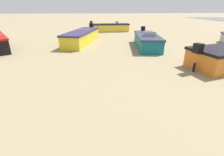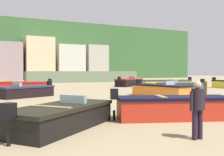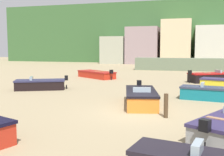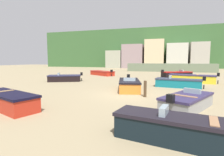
{
  "view_description": "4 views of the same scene",
  "coord_description": "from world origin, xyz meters",
  "views": [
    {
      "loc": [
        -6.87,
        8.53,
        2.55
      ],
      "look_at": [
        -2.47,
        8.05,
        0.63
      ],
      "focal_mm": 25.98,
      "sensor_mm": 36.0,
      "label": 1
    },
    {
      "loc": [
        -12.18,
        -14.41,
        1.88
      ],
      "look_at": [
        0.04,
        10.8,
        1.19
      ],
      "focal_mm": 43.16,
      "sensor_mm": 36.0,
      "label": 2
    },
    {
      "loc": [
        2.72,
        -14.33,
        3.4
      ],
      "look_at": [
        -3.99,
        8.94,
        0.81
      ],
      "focal_mm": 44.57,
      "sensor_mm": 36.0,
      "label": 3
    },
    {
      "loc": [
        2.9,
        -13.46,
        2.68
      ],
      "look_at": [
        -2.57,
        4.53,
        0.77
      ],
      "focal_mm": 28.02,
      "sensor_mm": 36.0,
      "label": 4
    }
  ],
  "objects": [
    {
      "name": "townhouse_centre_right",
      "position": [
        -0.66,
        46.96,
        4.7
      ],
      "size": [
        6.1,
        5.91,
        9.4
      ],
      "primitive_type": "cube",
      "color": "#D0B78D",
      "rests_on": "ground"
    },
    {
      "name": "harbor_pier",
      "position": [
        3.97,
        30.0,
        0.96
      ],
      "size": [
        19.87,
        2.4,
        1.91
      ],
      "primitive_type": "cube",
      "color": "#626F56",
      "rests_on": "ground"
    },
    {
      "name": "townhouse_right",
      "position": [
        6.33,
        47.09,
        4.0
      ],
      "size": [
        6.26,
        6.18,
        8.0
      ],
      "primitive_type": "cube",
      "color": "beige",
      "rests_on": "ground"
    },
    {
      "name": "boat_teal_7",
      "position": [
        4.18,
        4.86,
        0.44
      ],
      "size": [
        4.65,
        2.03,
        1.18
      ],
      "rotation": [
        0.0,
        0.0,
        1.42
      ],
      "color": "#116A79",
      "rests_on": "ground"
    },
    {
      "name": "boat_black_3",
      "position": [
        -9.31,
        5.94,
        0.42
      ],
      "size": [
        4.34,
        3.2,
        1.14
      ],
      "rotation": [
        0.0,
        0.0,
        2.01
      ],
      "color": "black",
      "rests_on": "ground"
    },
    {
      "name": "townhouse_centre_left",
      "position": [
        -7.85,
        47.31,
        4.01
      ],
      "size": [
        6.94,
        6.62,
        8.02
      ],
      "primitive_type": "cube",
      "color": "gray",
      "rests_on": "ground"
    },
    {
      "name": "mooring_post_near_water",
      "position": [
        1.55,
        -0.72,
        0.6
      ],
      "size": [
        0.21,
        0.21,
        1.2
      ],
      "primitive_type": "cylinder",
      "color": "#483522",
      "rests_on": "ground"
    },
    {
      "name": "townhouse_left",
      "position": [
        -14.32,
        46.8,
        3.01
      ],
      "size": [
        5.36,
        5.61,
        6.03
      ],
      "primitive_type": "cube",
      "color": "#9D9F88",
      "rests_on": "ground"
    },
    {
      "name": "boat_red_8",
      "position": [
        -7.88,
        15.89,
        0.4
      ],
      "size": [
        5.33,
        4.45,
        1.11
      ],
      "rotation": [
        0.0,
        0.0,
        0.97
      ],
      "color": "red",
      "rests_on": "ground"
    },
    {
      "name": "headland_hill",
      "position": [
        0.0,
        66.0,
        7.1
      ],
      "size": [
        90.0,
        32.0,
        14.2
      ],
      "primitive_type": "cube",
      "color": "#355B2F",
      "rests_on": "ground"
    },
    {
      "name": "ground_plane",
      "position": [
        0.0,
        0.0,
        0.0
      ],
      "size": [
        160.0,
        160.0,
        0.0
      ],
      "primitive_type": "plane",
      "color": "#948360"
    },
    {
      "name": "boat_orange_5",
      "position": [
        -0.17,
        1.97,
        0.47
      ],
      "size": [
        2.76,
        4.91,
        1.23
      ],
      "rotation": [
        0.0,
        0.0,
        3.37
      ],
      "color": "orange",
      "rests_on": "ground"
    },
    {
      "name": "boat_black_9",
      "position": [
        4.64,
        15.25,
        0.48
      ],
      "size": [
        4.82,
        3.81,
        1.26
      ],
      "rotation": [
        0.0,
        0.0,
        5.26
      ],
      "color": "black",
      "rests_on": "ground"
    }
  ]
}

